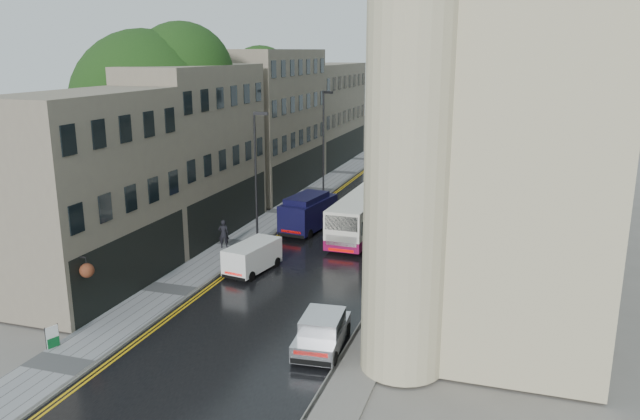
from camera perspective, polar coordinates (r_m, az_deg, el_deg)
The scene contains 16 objects.
road at distance 45.81m, azimuth 3.65°, elevation -0.85°, with size 9.00×85.00×0.02m, color black.
left_sidewalk at distance 47.51m, azimuth -3.20°, elevation -0.23°, with size 2.70×85.00×0.12m, color gray.
right_sidewalk at distance 44.85m, azimuth 10.36°, elevation -1.33°, with size 1.80×85.00×0.12m, color slate.
old_shop_row at distance 50.02m, azimuth -6.15°, elevation 7.39°, with size 4.50×56.00×12.00m, color gray, non-canonical shape.
modern_block at distance 41.70m, azimuth 17.24°, elevation 6.82°, with size 8.00×40.00×14.00m, color #BBB08B, non-canonical shape.
tree_near at distance 42.61m, azimuth -15.46°, elevation 7.02°, with size 10.56×10.56×13.89m, color black, non-canonical shape.
tree_far at distance 53.84m, azimuth -7.57°, elevation 8.09°, with size 9.24×9.24×12.46m, color black, non-canonical shape.
cream_bus at distance 39.46m, azimuth 1.44°, elevation -1.29°, with size 2.26×9.93×2.71m, color white, non-canonical shape.
white_lorry at distance 47.61m, azimuth 8.32°, elevation 2.17°, with size 2.35×7.82×4.11m, color white, non-canonical shape.
silver_hatchback at distance 25.27m, azimuth -2.32°, elevation -12.14°, with size 1.72×3.93×1.48m, color silver, non-canonical shape.
white_van at distance 34.39m, azimuth -8.43°, elevation -4.72°, with size 1.61×3.75×1.70m, color white, non-canonical shape.
navy_van at distance 41.53m, azimuth -3.34°, elevation -0.57°, with size 2.06×5.14×2.62m, color black, non-canonical shape.
pedestrian at distance 39.08m, azimuth -8.80°, elevation -2.16°, with size 0.65×0.43×1.79m, color black.
lamp_post_near at distance 38.95m, azimuth -5.88°, elevation 2.79°, with size 0.93×0.21×8.27m, color black, non-canonical shape.
lamp_post_far at distance 51.96m, azimuth 0.31°, elevation 6.01°, with size 0.98×0.22×8.67m, color black, non-canonical shape.
estate_sign at distance 28.46m, azimuth -23.29°, elevation -10.60°, with size 0.08×0.55×0.92m, color silver, non-canonical shape.
Camera 1 is at (10.68, -15.39, 12.05)m, focal length 35.00 mm.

